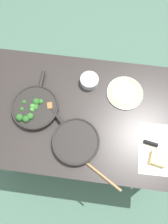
# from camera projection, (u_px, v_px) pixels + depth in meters

# --- Properties ---
(ground_plane) EXTENTS (14.00, 14.00, 0.00)m
(ground_plane) POSITION_uv_depth(u_px,v_px,m) (84.00, 136.00, 1.98)
(ground_plane) COLOR #476B56
(dining_table_red) EXTENTS (1.35, 0.82, 0.73)m
(dining_table_red) POSITION_uv_depth(u_px,v_px,m) (84.00, 117.00, 1.36)
(dining_table_red) COLOR #2D2826
(dining_table_red) RESTS_ON ground_plane
(skillet_broccoli) EXTENTS (0.30, 0.41, 0.07)m
(skillet_broccoli) POSITION_uv_depth(u_px,v_px,m) (35.00, 108.00, 1.26)
(skillet_broccoli) COLOR black
(skillet_broccoli) RESTS_ON dining_table_red
(skillet_eggs) EXTENTS (0.35, 0.36, 0.05)m
(skillet_eggs) POSITION_uv_depth(u_px,v_px,m) (76.00, 141.00, 1.20)
(skillet_eggs) COLOR black
(skillet_eggs) RESTS_ON dining_table_red
(wooden_spoon) EXTENTS (0.34, 0.22, 0.02)m
(wooden_spoon) POSITION_uv_depth(u_px,v_px,m) (89.00, 165.00, 1.17)
(wooden_spoon) COLOR #A87A4C
(wooden_spoon) RESTS_ON dining_table_red
(parchment_sheet) EXTENTS (0.29, 0.32, 0.00)m
(parchment_sheet) POSITION_uv_depth(u_px,v_px,m) (162.00, 149.00, 1.21)
(parchment_sheet) COLOR beige
(parchment_sheet) RESTS_ON dining_table_red
(grater_knife) EXTENTS (0.22, 0.06, 0.02)m
(grater_knife) POSITION_uv_depth(u_px,v_px,m) (156.00, 145.00, 1.21)
(grater_knife) COLOR silver
(grater_knife) RESTS_ON dining_table_red
(cheese_block) EXTENTS (0.10, 0.09, 0.04)m
(cheese_block) POSITION_uv_depth(u_px,v_px,m) (158.00, 159.00, 1.17)
(cheese_block) COLOR #EFD67A
(cheese_block) RESTS_ON dining_table_red
(dinner_plate_stack) EXTENTS (0.24, 0.24, 0.03)m
(dinner_plate_stack) POSITION_uv_depth(u_px,v_px,m) (125.00, 93.00, 1.31)
(dinner_plate_stack) COLOR white
(dinner_plate_stack) RESTS_ON dining_table_red
(prep_bowl_steel) EXTENTS (0.12, 0.12, 0.05)m
(prep_bowl_steel) POSITION_uv_depth(u_px,v_px,m) (89.00, 81.00, 1.33)
(prep_bowl_steel) COLOR #B7B7BC
(prep_bowl_steel) RESTS_ON dining_table_red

